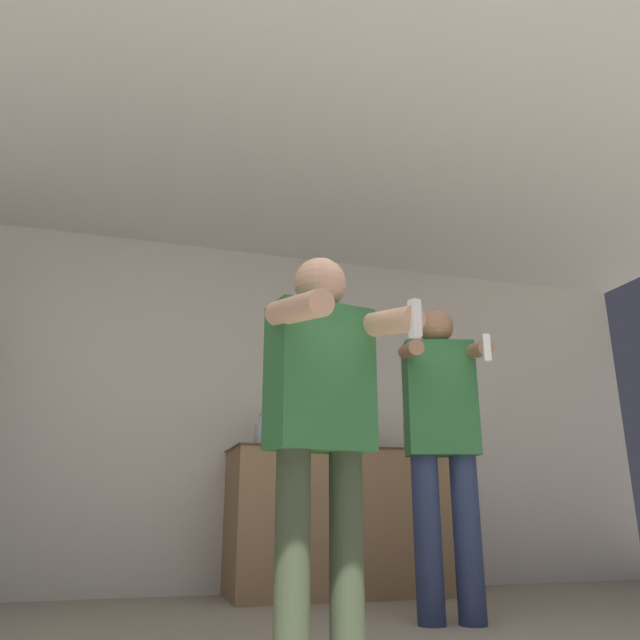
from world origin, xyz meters
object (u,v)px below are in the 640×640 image
object	(u,v)px
bottle_short_whiskey	(307,434)
person_man_side	(442,438)
person_woman_foreground	(322,409)
bottle_amber_bourbon	(261,434)
bottle_dark_rum	(407,436)

from	to	relation	value
bottle_short_whiskey	person_man_side	xyz separation A→B (m)	(0.43, -1.18, -0.14)
bottle_short_whiskey	person_man_side	world-z (taller)	person_man_side
person_woman_foreground	bottle_amber_bourbon	bearing A→B (deg)	85.64
bottle_short_whiskey	bottle_amber_bourbon	bearing A→B (deg)	180.00
person_woman_foreground	person_man_side	bearing A→B (deg)	40.43
person_woman_foreground	person_man_side	world-z (taller)	person_man_side
person_man_side	person_woman_foreground	bearing A→B (deg)	-139.57
bottle_dark_rum	person_woman_foreground	distance (m)	2.33
bottle_short_whiskey	bottle_dark_rum	world-z (taller)	bottle_dark_rum
bottle_amber_bourbon	person_man_side	xyz separation A→B (m)	(0.76, -1.18, -0.13)
bottle_dark_rum	person_woman_foreground	world-z (taller)	person_woman_foreground
bottle_amber_bourbon	person_woman_foreground	distance (m)	1.97
bottle_dark_rum	bottle_short_whiskey	bearing A→B (deg)	-180.00
bottle_short_whiskey	person_man_side	distance (m)	1.27
bottle_amber_bourbon	person_woman_foreground	world-z (taller)	person_woman_foreground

